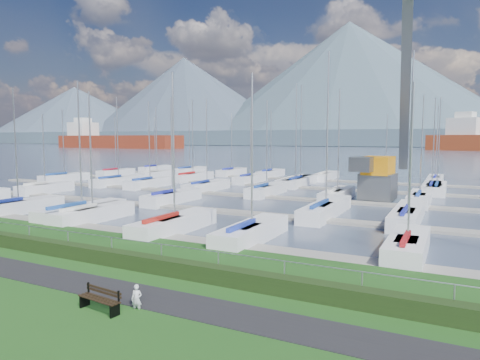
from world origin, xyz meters
The scene contains 12 objects.
path centered at (0.00, -3.00, 0.01)m, with size 160.00×2.00×0.04m, color black.
water centered at (0.00, 260.00, -0.40)m, with size 800.00×540.00×0.20m, color #445064.
hedge centered at (0.00, -0.40, 0.35)m, with size 80.00×0.70×0.70m, color black.
fence centered at (0.00, 0.00, 1.20)m, with size 0.04×0.04×80.00m, color #9CA1A5.
foothill centered at (0.00, 330.00, 6.00)m, with size 900.00×80.00×12.00m, color #445663.
mountains centered at (7.35, 404.62, 46.68)m, with size 1190.00×360.00×115.00m.
docks centered at (0.00, 26.00, -0.22)m, with size 90.00×41.60×0.25m.
bench_right centered at (2.96, -4.77, 0.42)m, with size 1.84×0.62×0.85m.
person centered at (4.00, -4.08, 0.52)m, with size 0.38×0.25×1.04m, color silver.
crane centered at (7.51, 29.84, 5.33)m, with size 5.08×13.31×22.35m.
cargo_ship_west centered at (-177.85, 188.59, 3.66)m, with size 88.33×21.31×21.50m.
sailboat_fleet centered at (-1.12, 28.88, 5.36)m, with size 75.31×48.96×13.73m.
Camera 1 is at (13.81, -15.47, 6.04)m, focal length 32.00 mm.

